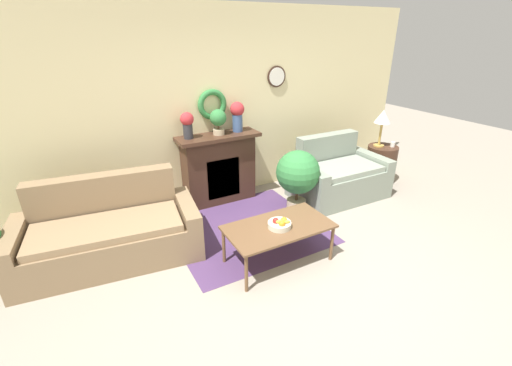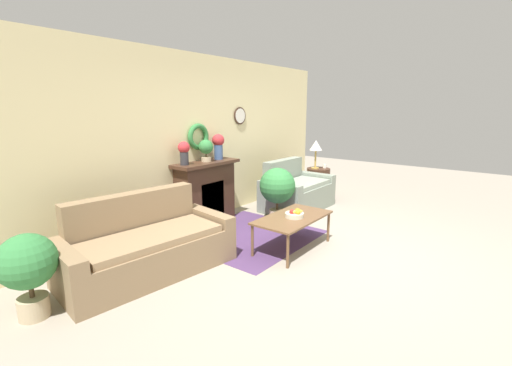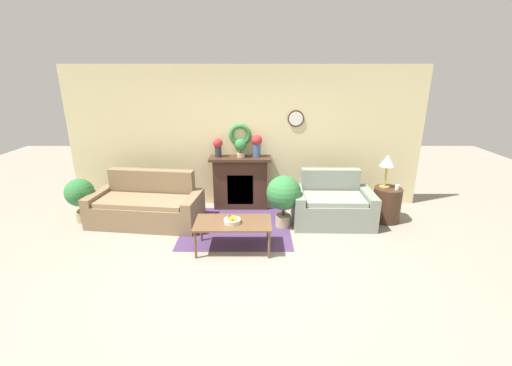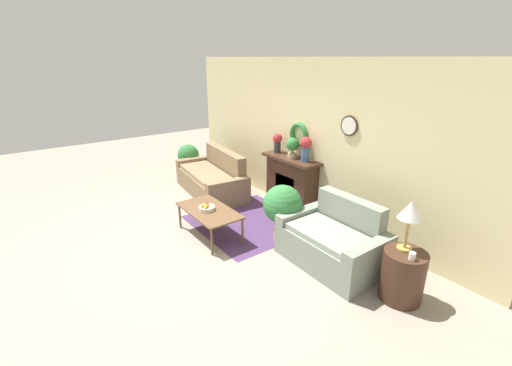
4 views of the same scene
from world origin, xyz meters
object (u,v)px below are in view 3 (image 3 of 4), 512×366
(mug, at_px, (399,188))
(vase_on_mantel_right, at_px, (258,144))
(fruit_bowl, at_px, (234,220))
(potted_plant_on_mantel, at_px, (242,146))
(fireplace, at_px, (242,182))
(coffee_table, at_px, (235,224))
(couch_left, at_px, (149,206))
(loveseat_right, at_px, (334,206))
(potted_plant_floor_by_loveseat, at_px, (285,195))
(vase_on_mantel_left, at_px, (220,146))
(side_table_by_loveseat, at_px, (388,205))
(table_lamp, at_px, (389,162))
(potted_plant_floor_by_couch, at_px, (82,195))

(mug, xyz_separation_m, vase_on_mantel_right, (-2.43, 0.74, 0.61))
(fruit_bowl, bearing_deg, potted_plant_on_mantel, 87.87)
(fireplace, bearing_deg, coffee_table, -91.34)
(couch_left, height_order, loveseat_right, loveseat_right)
(mug, distance_m, potted_plant_floor_by_loveseat, 1.98)
(loveseat_right, height_order, vase_on_mantel_left, vase_on_mantel_left)
(loveseat_right, bearing_deg, couch_left, -179.01)
(fireplace, xyz_separation_m, side_table_by_loveseat, (2.64, -0.65, -0.21))
(fruit_bowl, xyz_separation_m, vase_on_mantel_left, (-0.37, 1.73, 0.74))
(side_table_by_loveseat, bearing_deg, table_lamp, 141.34)
(loveseat_right, height_order, potted_plant_floor_by_couch, loveseat_right)
(fireplace, xyz_separation_m, potted_plant_on_mantel, (0.02, -0.01, 0.72))
(potted_plant_floor_by_loveseat, bearing_deg, vase_on_mantel_left, 143.39)
(potted_plant_on_mantel, bearing_deg, mug, -14.73)
(mug, xyz_separation_m, potted_plant_floor_by_loveseat, (-1.98, -0.15, -0.08))
(side_table_by_loveseat, relative_size, table_lamp, 1.04)
(vase_on_mantel_left, bearing_deg, potted_plant_floor_by_loveseat, -36.61)
(vase_on_mantel_right, bearing_deg, potted_plant_floor_by_couch, -167.80)
(fruit_bowl, bearing_deg, coffee_table, 77.38)
(fruit_bowl, xyz_separation_m, side_table_by_loveseat, (2.69, 1.08, -0.18))
(potted_plant_on_mantel, bearing_deg, vase_on_mantel_left, 177.35)
(fruit_bowl, bearing_deg, loveseat_right, 30.84)
(loveseat_right, bearing_deg, side_table_by_loveseat, 4.69)
(couch_left, xyz_separation_m, vase_on_mantel_right, (1.95, 0.72, 0.96))
(couch_left, distance_m, potted_plant_on_mantel, 2.02)
(fruit_bowl, relative_size, potted_plant_floor_by_couch, 0.31)
(vase_on_mantel_left, relative_size, potted_plant_on_mantel, 1.01)
(loveseat_right, relative_size, coffee_table, 1.23)
(loveseat_right, xyz_separation_m, vase_on_mantel_left, (-2.06, 0.72, 0.91))
(side_table_by_loveseat, height_order, table_lamp, table_lamp)
(fireplace, relative_size, side_table_by_loveseat, 1.89)
(couch_left, height_order, potted_plant_on_mantel, potted_plant_on_mantel)
(coffee_table, distance_m, table_lamp, 2.91)
(table_lamp, height_order, mug, table_lamp)
(loveseat_right, height_order, vase_on_mantel_right, vase_on_mantel_right)
(coffee_table, distance_m, mug, 2.96)
(couch_left, xyz_separation_m, potted_plant_floor_by_couch, (-1.18, 0.04, 0.20))
(fruit_bowl, xyz_separation_m, potted_plant_floor_by_couch, (-2.76, 1.05, 0.01))
(loveseat_right, height_order, potted_plant_floor_by_loveseat, potted_plant_floor_by_loveseat)
(vase_on_mantel_right, distance_m, potted_plant_floor_by_loveseat, 1.21)
(vase_on_mantel_right, height_order, potted_plant_on_mantel, vase_on_mantel_right)
(mug, distance_m, vase_on_mantel_right, 2.61)
(coffee_table, bearing_deg, table_lamp, 22.58)
(table_lamp, distance_m, mug, 0.47)
(vase_on_mantel_left, height_order, potted_plant_floor_by_couch, vase_on_mantel_left)
(fruit_bowl, distance_m, potted_plant_floor_by_loveseat, 1.18)
(vase_on_mantel_right, height_order, potted_plant_floor_by_loveseat, vase_on_mantel_right)
(vase_on_mantel_right, relative_size, potted_plant_floor_by_couch, 0.53)
(mug, distance_m, vase_on_mantel_left, 3.30)
(coffee_table, xyz_separation_m, potted_plant_floor_by_couch, (-2.77, 1.02, 0.09))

